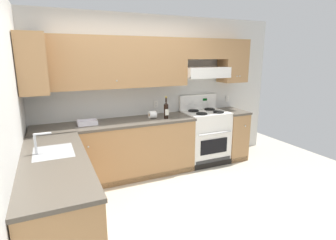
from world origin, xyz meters
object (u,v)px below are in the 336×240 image
at_px(wine_bottle, 166,110).
at_px(paper_towel_roll, 153,115).
at_px(bowl, 87,123).
at_px(stove, 205,136).

bearing_deg(wine_bottle, paper_towel_roll, 151.56).
bearing_deg(bowl, stove, -0.43).
distance_m(wine_bottle, bowl, 1.23).
distance_m(wine_bottle, paper_towel_roll, 0.24).
xyz_separation_m(wine_bottle, paper_towel_roll, (-0.19, 0.11, -0.08)).
relative_size(wine_bottle, bowl, 1.27).
bearing_deg(paper_towel_roll, bowl, 179.47).
xyz_separation_m(stove, bowl, (-2.03, 0.02, 0.45)).
xyz_separation_m(bowl, paper_towel_roll, (1.03, -0.01, 0.04)).
bearing_deg(wine_bottle, bowl, 174.64).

